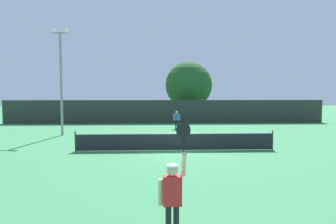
% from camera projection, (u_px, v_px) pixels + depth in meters
% --- Properties ---
extents(ground_plane, '(120.00, 120.00, 0.00)m').
position_uv_depth(ground_plane, '(175.00, 150.00, 15.26)').
color(ground_plane, '#387F4C').
extents(tennis_net, '(10.82, 0.08, 1.07)m').
position_uv_depth(tennis_net, '(175.00, 141.00, 15.23)').
color(tennis_net, '#232328').
rests_on(tennis_net, ground).
extents(perimeter_fence, '(33.91, 0.12, 2.45)m').
position_uv_depth(perimeter_fence, '(166.00, 112.00, 29.71)').
color(perimeter_fence, '#2D332D').
rests_on(perimeter_fence, ground).
extents(player_serving, '(0.67, 0.39, 2.49)m').
position_uv_depth(player_serving, '(173.00, 191.00, 5.68)').
color(player_serving, red).
rests_on(player_serving, ground).
extents(player_receiving, '(0.57, 0.23, 1.55)m').
position_uv_depth(player_receiving, '(177.00, 118.00, 24.71)').
color(player_receiving, blue).
rests_on(player_receiving, ground).
extents(tennis_ball, '(0.07, 0.07, 0.07)m').
position_uv_depth(tennis_ball, '(200.00, 142.00, 17.95)').
color(tennis_ball, '#CCE033').
rests_on(tennis_ball, ground).
extents(light_pole, '(1.18, 0.28, 7.83)m').
position_uv_depth(light_pole, '(61.00, 75.00, 20.69)').
color(light_pole, gray).
rests_on(light_pole, ground).
extents(large_tree, '(5.77, 5.77, 7.08)m').
position_uv_depth(large_tree, '(189.00, 85.00, 34.77)').
color(large_tree, brown).
rests_on(large_tree, ground).
extents(parked_car_near, '(2.09, 4.28, 1.69)m').
position_uv_depth(parked_car_near, '(139.00, 111.00, 38.23)').
color(parked_car_near, red).
rests_on(parked_car_near, ground).
extents(parked_car_mid, '(2.34, 4.38, 1.69)m').
position_uv_depth(parked_car_mid, '(211.00, 111.00, 37.33)').
color(parked_car_mid, white).
rests_on(parked_car_mid, ground).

